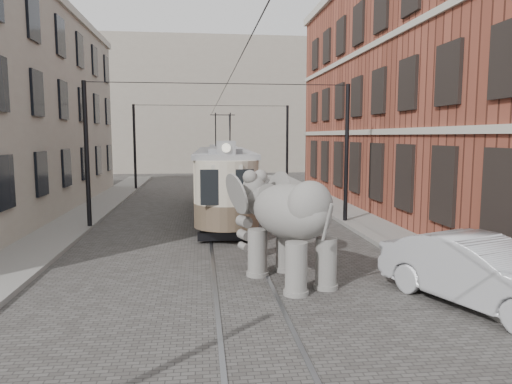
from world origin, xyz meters
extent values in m
plane|color=#474542|center=(0.00, 0.00, 0.00)|extent=(120.00, 120.00, 0.00)
cube|color=slate|center=(6.00, 0.00, 0.07)|extent=(2.00, 60.00, 0.15)
cube|color=slate|center=(-6.50, 0.00, 0.07)|extent=(2.00, 60.00, 0.15)
cube|color=brown|center=(11.00, 9.00, 6.00)|extent=(8.00, 26.00, 12.00)
cube|color=gray|center=(0.00, 40.00, 7.00)|extent=(28.00, 10.00, 14.00)
imported|color=#9E9FA2|center=(5.15, -4.10, 0.79)|extent=(3.35, 5.05, 1.57)
camera|label=1|loc=(-1.04, -13.64, 3.81)|focal=32.98mm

